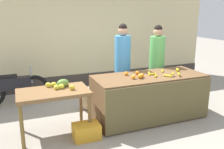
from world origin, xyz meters
TOP-DOWN VIEW (x-y plane):
  - ground_plane at (0.00, 0.00)m, footprint 24.00×24.00m
  - market_wall_back at (0.00, 2.61)m, footprint 7.37×0.23m
  - fruit_stall_counter at (0.43, -0.01)m, footprint 2.19×0.92m
  - side_table_wooden at (-1.42, 0.00)m, footprint 1.18×0.70m
  - banana_bunch_pile at (0.76, -0.06)m, footprint 0.80×0.53m
  - orange_pile at (0.13, -0.03)m, footprint 0.30×0.38m
  - mango_papaya_pile at (-1.25, 0.13)m, footprint 0.48×0.42m
  - vendor_woman_blue_shirt at (0.17, 0.69)m, footprint 0.34×0.34m
  - vendor_woman_green_shirt at (1.00, 0.66)m, footprint 0.34×0.34m
  - parked_motorcycle at (-2.09, 1.71)m, footprint 1.60×0.18m
  - produce_crate at (-0.96, -0.36)m, footprint 0.44×0.32m
  - produce_sack at (-0.58, 0.79)m, footprint 0.37×0.31m

SIDE VIEW (x-z plane):
  - ground_plane at x=0.00m, z-range 0.00..0.00m
  - produce_crate at x=-0.96m, z-range 0.00..0.26m
  - produce_sack at x=-0.58m, z-range 0.00..0.52m
  - parked_motorcycle at x=-2.09m, z-range -0.04..0.84m
  - fruit_stall_counter at x=0.43m, z-range 0.00..0.87m
  - side_table_wooden at x=-1.42m, z-range 0.30..1.09m
  - mango_papaya_pile at x=-1.25m, z-range 0.78..0.92m
  - banana_bunch_pile at x=0.76m, z-range 0.87..0.94m
  - vendor_woman_green_shirt at x=1.00m, z-range 0.01..1.80m
  - orange_pile at x=0.13m, z-range 0.87..0.96m
  - vendor_woman_blue_shirt at x=0.17m, z-range 0.01..1.84m
  - market_wall_back at x=0.00m, z-range -0.03..2.98m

